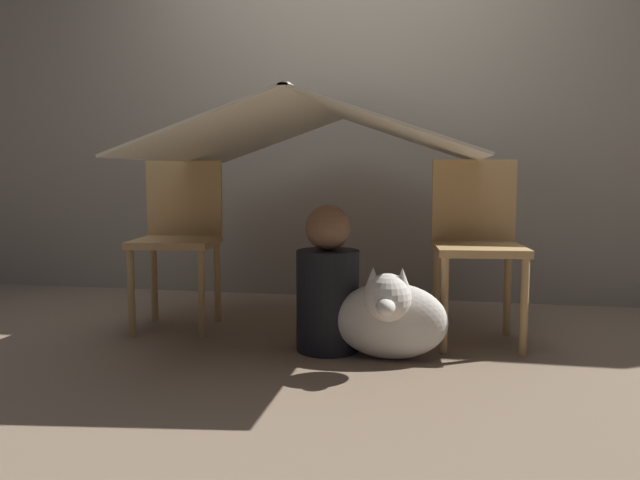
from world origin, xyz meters
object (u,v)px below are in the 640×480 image
(person_front, at_px, (328,287))
(dog, at_px, (390,316))
(chair_right, at_px, (477,239))
(chair_left, at_px, (179,233))

(person_front, bearing_deg, dog, -22.08)
(chair_right, relative_size, person_front, 1.31)
(dog, bearing_deg, person_front, 157.92)
(chair_left, xyz_separation_m, chair_right, (1.51, 0.00, 0.00))
(chair_left, height_order, dog, chair_left)
(chair_left, height_order, chair_right, same)
(chair_right, xyz_separation_m, dog, (-0.37, -0.42, -0.30))
(chair_right, distance_m, person_front, 0.76)
(chair_left, relative_size, person_front, 1.31)
(chair_right, bearing_deg, person_front, -161.27)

